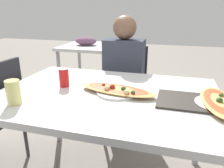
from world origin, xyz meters
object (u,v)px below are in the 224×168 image
Objects in this scene: chair_far_seated at (126,85)px; pizza_second at (219,102)px; pizza_main at (117,90)px; soda_can at (64,78)px; person_seated at (124,69)px; drink_glass at (13,92)px; dining_table at (107,102)px.

chair_far_seated is 1.12m from pizza_second.
soda_can reaches higher than pizza_main.
person_seated reaches higher than drink_glass.
soda_can is 0.90× the size of drink_glass.
person_seated is at bearing 134.23° from pizza_second.
pizza_second is (0.65, -0.01, 0.08)m from dining_table.
dining_table is at bearing 93.83° from chair_far_seated.
person_seated is (-0.06, 0.71, 0.03)m from dining_table.
drink_glass is (-0.44, -0.31, 0.13)m from dining_table.
dining_table is at bearing -6.24° from soda_can.
chair_far_seated reaches higher than pizza_second.
chair_far_seated is at bearing 130.03° from pizza_second.
person_seated reaches higher than dining_table.
drink_glass is at bearing -148.01° from pizza_main.
pizza_second is at bearing -2.29° from pizza_main.
soda_can is at bearing 173.76° from dining_table.
drink_glass reaches higher than pizza_second.
pizza_second is (0.58, -0.02, -0.00)m from pizza_main.
pizza_main is 0.38m from soda_can.
chair_far_seated is (-0.06, 0.82, -0.17)m from dining_table.
soda_can is at bearing 177.08° from pizza_second.
chair_far_seated reaches higher than drink_glass.
person_seated is 2.57× the size of pizza_second.
drink_glass is at bearing 71.00° from chair_far_seated.
dining_table is 0.11m from pizza_main.
pizza_main is at bearing -3.88° from soda_can.
dining_table is 11.14× the size of soda_can.
soda_can is (-0.26, -0.79, 0.30)m from chair_far_seated.
soda_can reaches higher than pizza_second.
pizza_second is at bearing 130.03° from chair_far_seated.
drink_glass is at bearing 69.03° from person_seated.
dining_table is at bearing 34.78° from drink_glass.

